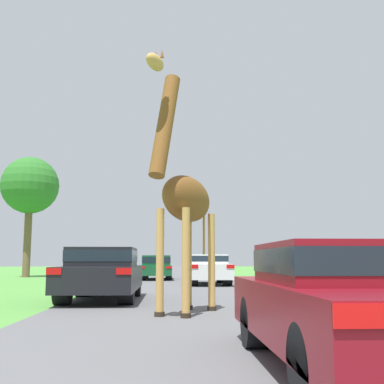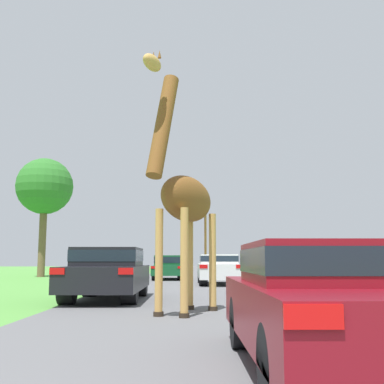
{
  "view_description": "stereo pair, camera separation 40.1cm",
  "coord_description": "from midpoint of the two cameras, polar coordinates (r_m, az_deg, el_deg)",
  "views": [
    {
      "loc": [
        -0.52,
        -0.86,
        1.09
      ],
      "look_at": [
        -0.05,
        9.25,
        2.52
      ],
      "focal_mm": 45.0,
      "sensor_mm": 36.0,
      "label": 1
    },
    {
      "loc": [
        -0.12,
        -0.87,
        1.09
      ],
      "look_at": [
        -0.05,
        9.25,
        2.52
      ],
      "focal_mm": 45.0,
      "sensor_mm": 36.0,
      "label": 2
    }
  ],
  "objects": [
    {
      "name": "car_far_ahead",
      "position": [
        27.58,
        -4.63,
        -8.8
      ],
      "size": [
        1.72,
        4.57,
        1.34
      ],
      "color": "#144C28",
      "rests_on": "ground"
    },
    {
      "name": "giraffe_near_road",
      "position": [
        10.05,
        -2.08,
        -0.47
      ],
      "size": [
        1.63,
        2.79,
        5.12
      ],
      "rotation": [
        0.0,
        0.0,
        2.7
      ],
      "color": "tan",
      "rests_on": "ground"
    },
    {
      "name": "car_queue_right",
      "position": [
        13.6,
        -11.39,
        -9.26
      ],
      "size": [
        1.92,
        4.57,
        1.42
      ],
      "color": "black",
      "rests_on": "ground"
    },
    {
      "name": "car_lead_maroon",
      "position": [
        5.2,
        16.69,
        -12.16
      ],
      "size": [
        1.91,
        4.23,
        1.27
      ],
      "color": "maroon",
      "rests_on": "ground"
    },
    {
      "name": "car_queue_left",
      "position": [
        21.99,
        1.36,
        -9.0
      ],
      "size": [
        1.8,
        4.66,
        1.33
      ],
      "color": "silver",
      "rests_on": "ground"
    },
    {
      "name": "tree_centre_back",
      "position": [
        33.02,
        -18.98,
        0.63
      ],
      "size": [
        3.69,
        3.69,
        7.74
      ],
      "color": "brown",
      "rests_on": "ground"
    },
    {
      "name": "road",
      "position": [
        30.89,
        -2.1,
        -10.06
      ],
      "size": [
        6.44,
        120.0,
        0.0
      ],
      "color": "#5B5B5E",
      "rests_on": "ground"
    }
  ]
}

